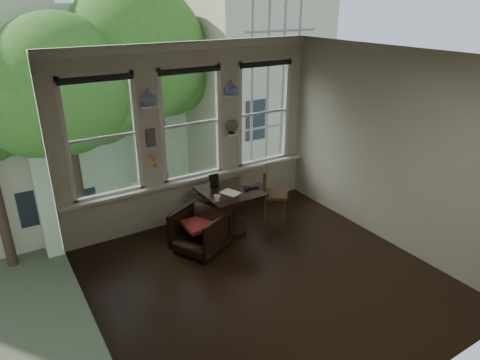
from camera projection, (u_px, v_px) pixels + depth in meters
ground at (266, 279)px, 5.96m from camera, size 4.50×4.50×0.00m
ceiling at (272, 57)px, 4.79m from camera, size 4.50×4.50×0.00m
wall_back at (191, 135)px, 7.14m from camera, size 4.50×0.00×4.50m
wall_front at (423, 267)px, 3.62m from camera, size 4.50×0.00×4.50m
wall_left at (86, 226)px, 4.28m from camera, size 0.00×4.50×4.50m
wall_right at (390, 149)px, 6.47m from camera, size 0.00×4.50×4.50m
window_left at (102, 137)px, 6.36m from camera, size 1.10×0.12×1.90m
window_center at (190, 124)px, 7.06m from camera, size 1.10×0.12×1.90m
window_right at (262, 112)px, 7.76m from camera, size 1.10×0.12×1.90m
shelf_left at (149, 106)px, 6.47m from camera, size 0.26×0.16×0.03m
shelf_right at (231, 96)px, 7.18m from camera, size 0.26×0.16×0.03m
intercom at (151, 137)px, 6.69m from camera, size 0.14×0.06×0.28m
sticky_notes at (152, 158)px, 6.83m from camera, size 0.16×0.01×0.24m
desk_fan at (232, 129)px, 7.38m from camera, size 0.20×0.20×0.24m
vase_left at (148, 97)px, 6.42m from camera, size 0.24×0.24×0.25m
vase_right at (231, 87)px, 7.12m from camera, size 0.24×0.24×0.25m
table at (230, 211)px, 7.04m from camera, size 0.90×0.90×0.75m
armchair_left at (200, 231)px, 6.51m from camera, size 0.98×0.97×0.67m
cushion_red at (200, 225)px, 6.47m from camera, size 0.45×0.45×0.06m
side_chair_right at (275, 194)px, 7.47m from camera, size 0.59×0.59×0.92m
laptop at (254, 188)px, 6.96m from camera, size 0.33×0.23×0.03m
mug at (217, 198)px, 6.52m from camera, size 0.11×0.11×0.09m
drinking_glass at (246, 189)px, 6.84m from camera, size 0.13×0.13×0.09m
tablet at (214, 181)px, 6.98m from camera, size 0.16×0.08×0.22m
papers at (230, 193)px, 6.81m from camera, size 0.31×0.36×0.00m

